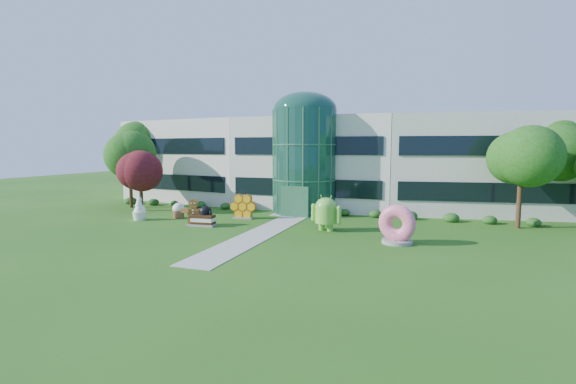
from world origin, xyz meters
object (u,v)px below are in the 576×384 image
(android_green, at_px, (326,211))
(donut, at_px, (398,224))
(gingerbread, at_px, (194,212))
(android_black, at_px, (205,214))

(android_green, height_order, donut, android_green)
(android_green, height_order, gingerbread, android_green)
(android_black, bearing_deg, android_green, 29.70)
(android_green, xyz_separation_m, android_black, (-9.69, -1.14, -0.56))
(android_green, bearing_deg, android_black, -159.17)
(donut, bearing_deg, gingerbread, -169.73)
(android_black, height_order, gingerbread, gingerbread)
(android_black, distance_m, donut, 15.21)
(android_black, bearing_deg, donut, 17.90)
(donut, bearing_deg, android_black, -171.47)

